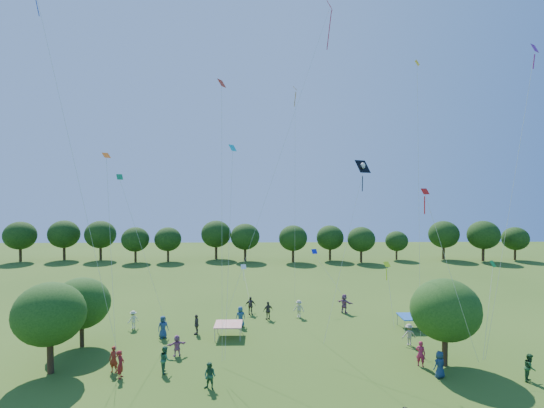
{
  "coord_description": "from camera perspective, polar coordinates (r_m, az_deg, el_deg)",
  "views": [
    {
      "loc": [
        -0.56,
        -15.66,
        12.04
      ],
      "look_at": [
        0.0,
        14.0,
        11.0
      ],
      "focal_mm": 28.0,
      "sensor_mm": 36.0,
      "label": 1
    }
  ],
  "objects": [
    {
      "name": "near_tree_west",
      "position": [
        31.97,
        -27.73,
        -12.96
      ],
      "size": [
        4.54,
        4.54,
        5.96
      ],
      "color": "#422B19",
      "rests_on": "ground"
    },
    {
      "name": "near_tree_north",
      "position": [
        36.17,
        -24.25,
        -12.05
      ],
      "size": [
        4.28,
        4.28,
        5.29
      ],
      "color": "#422B19",
      "rests_on": "ground"
    },
    {
      "name": "near_tree_east",
      "position": [
        31.96,
        22.29,
        -13.04
      ],
      "size": [
        4.66,
        4.66,
        5.93
      ],
      "color": "#422B19",
      "rests_on": "ground"
    },
    {
      "name": "treeline",
      "position": [
        71.53,
        -2.02,
        -4.38
      ],
      "size": [
        88.01,
        8.77,
        6.77
      ],
      "color": "#422B19",
      "rests_on": "ground"
    },
    {
      "name": "tent_red_stripe",
      "position": [
        36.01,
        -5.88,
        -15.79
      ],
      "size": [
        2.2,
        2.2,
        1.1
      ],
      "color": "red",
      "rests_on": "ground"
    },
    {
      "name": "tent_blue",
      "position": [
        39.7,
        18.38,
        -14.19
      ],
      "size": [
        2.2,
        2.2,
        1.1
      ],
      "color": "#184C9D",
      "rests_on": "ground"
    },
    {
      "name": "crowd_person_0",
      "position": [
        30.81,
        21.62,
        -19.42
      ],
      "size": [
        0.95,
        0.76,
        1.7
      ],
      "primitive_type": "imported",
      "rotation": [
        0.0,
        0.0,
        3.56
      ],
      "color": "#1A2F4C",
      "rests_on": "ground"
    },
    {
      "name": "crowd_person_1",
      "position": [
        31.39,
        -20.49,
        -18.98
      ],
      "size": [
        0.72,
        0.55,
        1.72
      ],
      "primitive_type": "imported",
      "rotation": [
        0.0,
        0.0,
        -0.23
      ],
      "color": "maroon",
      "rests_on": "ground"
    },
    {
      "name": "crowd_person_2",
      "position": [
        30.43,
        -14.16,
        -19.58
      ],
      "size": [
        0.73,
        0.97,
        1.74
      ],
      "primitive_type": "imported",
      "rotation": [
        0.0,
        0.0,
        1.92
      ],
      "color": "#275B3C",
      "rests_on": "ground"
    },
    {
      "name": "crowd_person_3",
      "position": [
        39.7,
        -18.17,
        -14.56
      ],
      "size": [
        1.05,
        1.06,
        1.58
      ],
      "primitive_type": "imported",
      "rotation": [
        0.0,
        0.0,
        3.95
      ],
      "color": "beige",
      "rests_on": "ground"
    },
    {
      "name": "crowd_person_4",
      "position": [
        41.9,
        -2.94,
        -13.47
      ],
      "size": [
        1.08,
        0.67,
        1.72
      ],
      "primitive_type": "imported",
      "rotation": [
        0.0,
        0.0,
        0.22
      ],
      "color": "#3E3532",
      "rests_on": "ground"
    },
    {
      "name": "crowd_person_5",
      "position": [
        32.94,
        -12.66,
        -18.07
      ],
      "size": [
        1.5,
        1.01,
        1.51
      ],
      "primitive_type": "imported",
      "rotation": [
        0.0,
        0.0,
        3.54
      ],
      "color": "#A25E8B",
      "rests_on": "ground"
    },
    {
      "name": "crowd_person_6",
      "position": [
        38.48,
        -4.26,
        -14.85
      ],
      "size": [
        0.96,
        0.68,
        1.76
      ],
      "primitive_type": "imported",
      "rotation": [
        0.0,
        0.0,
        3.41
      ],
      "color": "navy",
      "rests_on": "ground"
    },
    {
      "name": "crowd_person_7",
      "position": [
        30.43,
        -19.7,
        -19.61
      ],
      "size": [
        0.44,
        0.67,
        1.78
      ],
      "primitive_type": "imported",
      "rotation": [
        0.0,
        0.0,
        1.6
      ],
      "color": "maroon",
      "rests_on": "ground"
    },
    {
      "name": "crowd_person_8",
      "position": [
        27.73,
        -8.35,
        -21.91
      ],
      "size": [
        0.89,
        0.68,
        1.61
      ],
      "primitive_type": "imported",
      "rotation": [
        0.0,
        0.0,
        -0.35
      ],
      "color": "#225032",
      "rests_on": "ground"
    },
    {
      "name": "crowd_person_9",
      "position": [
        35.76,
        17.94,
        -16.36
      ],
      "size": [
        1.13,
        0.6,
        1.66
      ],
      "primitive_type": "imported",
      "rotation": [
        0.0,
        0.0,
        3.25
      ],
      "color": "tan",
      "rests_on": "ground"
    },
    {
      "name": "crowd_person_10",
      "position": [
        37.05,
        -10.11,
        -15.65
      ],
      "size": [
        0.48,
        0.99,
        1.65
      ],
      "primitive_type": "imported",
      "rotation": [
        0.0,
        0.0,
        4.67
      ],
      "color": "#463C38",
      "rests_on": "ground"
    },
    {
      "name": "crowd_person_11",
      "position": [
        42.93,
        9.7,
        -13.04
      ],
      "size": [
        1.69,
        1.59,
        1.83
      ],
      "primitive_type": "imported",
      "rotation": [
        0.0,
        0.0,
        2.42
      ],
      "color": "#824B70",
      "rests_on": "ground"
    },
    {
      "name": "crowd_person_12",
      "position": [
        36.76,
        -14.44,
        -15.71
      ],
      "size": [
        1.0,
        0.88,
        1.78
      ],
      "primitive_type": "imported",
      "rotation": [
        0.0,
        0.0,
        0.58
      ],
      "color": "navy",
      "rests_on": "ground"
    },
    {
      "name": "crowd_person_13",
      "position": [
        32.14,
        19.35,
        -18.45
      ],
      "size": [
        0.77,
        0.69,
        1.73
      ],
      "primitive_type": "imported",
      "rotation": [
        0.0,
        0.0,
        2.59
      ],
      "color": "maroon",
      "rests_on": "ground"
    },
    {
      "name": "crowd_person_14",
      "position": [
        32.71,
        31.35,
        -18.27
      ],
      "size": [
        0.89,
        0.96,
        1.73
      ],
      "primitive_type": "imported",
      "rotation": [
        0.0,
        0.0,
        0.92
      ],
      "color": "#214D25",
      "rests_on": "ground"
    },
    {
      "name": "crowd_person_15",
      "position": [
        41.06,
        3.63,
        -13.87
      ],
      "size": [
        1.16,
        0.85,
        1.63
      ],
      "primitive_type": "imported",
      "rotation": [
        0.0,
        0.0,
        5.89
      ],
      "color": "#B1B08D",
      "rests_on": "ground"
    },
    {
      "name": "crowd_person_16",
      "position": [
        40.32,
        -0.52,
        -14.13
      ],
      "size": [
        1.07,
        0.82,
        1.67
      ],
      "primitive_type": "imported",
      "rotation": [
        0.0,
        0.0,
        3.59
      ],
      "color": "#3D3630",
      "rests_on": "ground"
    },
    {
      "name": "pirate_kite",
      "position": [
        33.04,
        12.02,
        4.54
      ],
      "size": [
        4.06,
        3.84,
        12.97
      ],
      "color": "black"
    },
    {
      "name": "red_high_kite",
      "position": [
        34.83,
        5.19,
        17.9
      ],
      "size": [
        8.81,
        5.27,
        25.75
      ],
      "color": "red"
    },
    {
      "name": "small_kite_0",
      "position": [
        26.75,
        21.3,
        -3.55
      ],
      "size": [
        4.26,
        1.58,
        10.78
      ],
      "color": "red"
    },
    {
      "name": "small_kite_1",
      "position": [
        37.7,
        3.12,
        7.54
      ],
      "size": [
        0.44,
        1.16,
        19.69
      ],
      "color": "orange"
    },
    {
      "name": "small_kite_2",
      "position": [
        30.77,
        19.07,
        6.1
      ],
      "size": [
        1.12,
        1.6,
        19.35
      ],
      "color": "gold"
    },
    {
      "name": "small_kite_3",
      "position": [
        34.46,
        -18.42,
        -1.23
      ],
      "size": [
        3.36,
        1.51,
        11.89
      ],
      "color": "#198C4E"
    },
    {
      "name": "small_kite_4",
      "position": [
        43.6,
        6.22,
        -7.16
      ],
      "size": [
        3.08,
        3.24,
        4.59
      ],
      "color": "#121BB8"
    },
    {
      "name": "small_kite_5",
      "position": [
        28.73,
        30.57,
        8.55
      ],
      "size": [
        1.58,
        2.54,
        18.9
      ],
      "color": "#8F178A"
    },
    {
      "name": "small_kite_6",
      "position": [
        44.15,
        -3.78,
        -9.05
      ],
      "size": [
        1.07,
        4.27,
        2.94
      ],
      "color": "white"
    },
    {
      "name": "small_kite_7",
      "position": [
        29.11,
        -5.52,
        1.83
      ],
      "size": [
        0.57,
        3.81,
        13.86
      ],
      "color": "#0DC1C3"
    },
    {
      "name": "small_kite_8",
      "position": [
        29.4,
        -21.11,
        -0.04
      ],
      "size": [
        1.0,
        1.03,
        13.11
      ],
      "color": "#CA540B"
    },
    {
      "name": "small_kite_9",
      "position": [
        26.52,
        -6.77,
        7.4
      ],
      "size": [
        0.52,
        0.65,
        17.5
      ],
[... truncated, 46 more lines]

